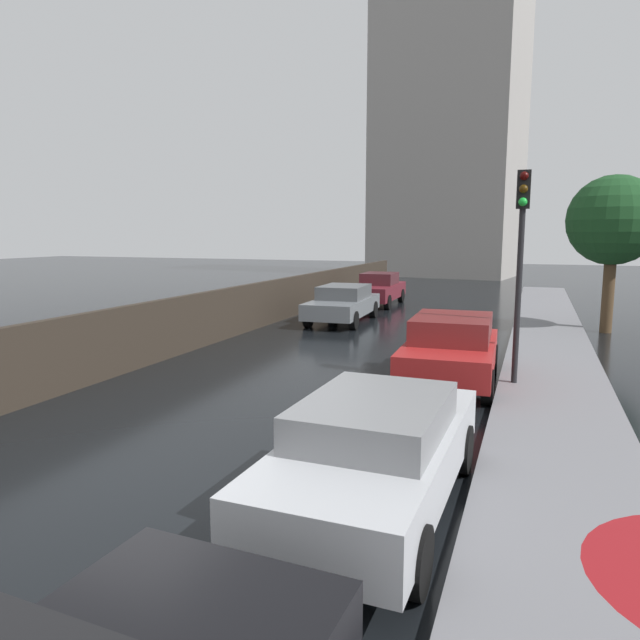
% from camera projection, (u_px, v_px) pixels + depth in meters
% --- Properties ---
extents(ground, '(120.00, 120.00, 0.00)m').
position_uv_depth(ground, '(138.00, 489.00, 7.35)').
color(ground, black).
extents(sidewalk_strip, '(2.20, 60.00, 0.14)m').
position_uv_depth(sidewalk_strip, '(573.00, 563.00, 5.57)').
color(sidewalk_strip, slate).
rests_on(sidewalk_strip, ground).
extents(car_grey_near_kerb, '(2.00, 4.60, 1.34)m').
position_uv_depth(car_grey_near_kerb, '(343.00, 303.00, 21.10)').
color(car_grey_near_kerb, slate).
rests_on(car_grey_near_kerb, ground).
extents(car_maroon_mid_road, '(1.77, 4.36, 1.46)m').
position_uv_depth(car_maroon_mid_road, '(379.00, 289.00, 26.13)').
color(car_maroon_mid_road, maroon).
rests_on(car_maroon_mid_road, ground).
extents(car_red_far_ahead, '(2.01, 4.00, 1.46)m').
position_uv_depth(car_red_far_ahead, '(451.00, 348.00, 12.39)').
color(car_red_far_ahead, maroon).
rests_on(car_red_far_ahead, ground).
extents(car_silver_far_lane, '(1.88, 4.43, 1.38)m').
position_uv_depth(car_silver_far_lane, '(376.00, 450.00, 6.69)').
color(car_silver_far_lane, '#B2B5BA').
rests_on(car_silver_far_lane, ground).
extents(traffic_light, '(0.26, 0.39, 4.33)m').
position_uv_depth(traffic_light, '(521.00, 238.00, 11.59)').
color(traffic_light, black).
rests_on(traffic_light, sidewalk_strip).
extents(street_tree_near, '(2.87, 2.87, 5.09)m').
position_uv_depth(street_tree_near, '(613.00, 221.00, 18.43)').
color(street_tree_near, '#4C3823').
rests_on(street_tree_near, ground).
extents(distant_tower, '(11.29, 9.12, 25.81)m').
position_uv_depth(distant_tower, '(449.00, 127.00, 43.56)').
color(distant_tower, '#9E9993').
rests_on(distant_tower, ground).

